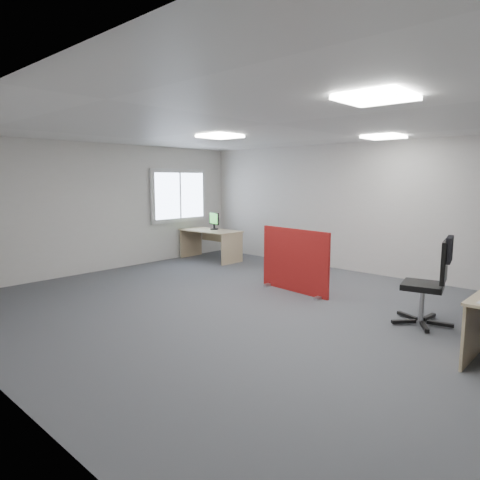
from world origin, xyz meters
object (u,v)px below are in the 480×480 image
Objects in this scene: office_chair at (433,276)px; monitor_second at (214,220)px; red_divider at (295,261)px; second_desk at (212,237)px.

monitor_second is at bearing 153.24° from office_chair.
red_divider is 0.98× the size of second_desk.
office_chair is at bearing -13.14° from second_desk.
red_divider is 2.39m from office_chair.
office_chair is (5.61, -1.31, 0.13)m from second_desk.
office_chair is (2.38, -0.20, 0.14)m from red_divider.
monitor_second is (-3.27, 1.22, 0.42)m from red_divider.
monitor_second is 0.37× the size of office_chair.
red_divider is at bearing -2.46° from monitor_second.
second_desk is (-3.24, 1.11, 0.01)m from red_divider.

